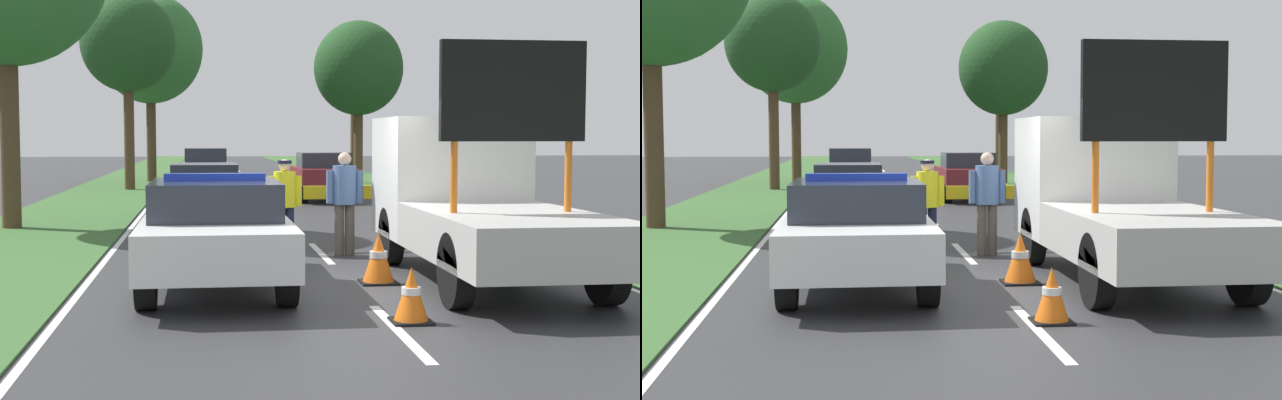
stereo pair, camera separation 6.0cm
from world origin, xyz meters
TOP-DOWN VIEW (x-y plane):
  - ground_plane at (0.00, 0.00)m, footprint 160.00×160.00m
  - lane_markings at (0.00, 17.14)m, footprint 7.36×69.16m
  - grass_verge_left at (-5.42, 20.00)m, footprint 3.38×120.00m
  - grass_verge_right at (5.42, 20.00)m, footprint 3.38×120.00m
  - police_car at (-1.86, -0.10)m, footprint 1.91×4.86m
  - work_truck at (1.86, 0.53)m, footprint 2.10×5.86m
  - road_barrier at (0.27, 3.59)m, footprint 3.23×0.08m
  - police_officer at (-0.63, 3.15)m, footprint 0.59×0.38m
  - pedestrian_civilian at (0.37, 2.89)m, footprint 0.63×0.40m
  - traffic_cone_near_police at (-1.69, 4.11)m, footprint 0.50×0.50m
  - traffic_cone_centre_front at (-2.82, 2.60)m, footprint 0.46×0.46m
  - traffic_cone_near_truck at (0.38, -0.05)m, footprint 0.51×0.51m
  - traffic_cone_behind_barrier at (0.23, -2.67)m, footprint 0.44×0.44m
  - queued_car_hatch_blue at (-2.00, 9.05)m, footprint 1.73×4.34m
  - queued_car_wagon_maroon at (1.76, 16.05)m, footprint 1.77×3.97m
  - queued_car_van_white at (-1.95, 22.47)m, footprint 1.76×4.46m
  - queued_car_sedan_silver at (-1.93, 28.13)m, footprint 1.84×4.35m
  - roadside_tree_near_right at (6.18, 36.37)m, footprint 3.30×3.30m
  - roadside_tree_mid_left at (4.58, 25.75)m, footprint 3.83×3.83m
  - roadside_tree_mid_right at (-4.81, 22.32)m, footprint 3.54×3.54m
  - roadside_tree_far_left at (-4.34, 28.36)m, footprint 4.63×4.63m

SIDE VIEW (x-z plane):
  - ground_plane at x=0.00m, z-range 0.00..0.00m
  - lane_markings at x=0.00m, z-range 0.00..0.01m
  - grass_verge_left at x=-5.42m, z-range 0.00..0.03m
  - grass_verge_right at x=5.42m, z-range 0.00..0.03m
  - traffic_cone_behind_barrier at x=0.23m, z-range 0.00..0.61m
  - traffic_cone_centre_front at x=-2.82m, z-range 0.00..0.63m
  - traffic_cone_near_police at x=-1.69m, z-range 0.00..0.68m
  - traffic_cone_near_truck at x=0.38m, z-range 0.00..0.70m
  - queued_car_hatch_blue at x=-2.00m, z-range 0.04..1.44m
  - queued_car_sedan_silver at x=-1.93m, z-range 0.04..1.48m
  - police_car at x=-1.86m, z-range 0.01..1.55m
  - queued_car_wagon_maroon at x=1.76m, z-range 0.04..1.57m
  - queued_car_van_white at x=-1.95m, z-range 0.03..1.61m
  - road_barrier at x=0.27m, z-range 0.39..1.54m
  - police_officer at x=-0.63m, z-range 0.16..1.80m
  - pedestrian_civilian at x=0.37m, z-range 0.15..1.92m
  - work_truck at x=1.86m, z-range -0.47..2.76m
  - roadside_tree_mid_left at x=4.58m, z-range 1.44..8.41m
  - roadside_tree_mid_right at x=-4.81m, z-range 1.81..9.24m
  - roadside_tree_near_right at x=6.18m, z-range 1.91..9.32m
  - roadside_tree_far_left at x=-4.34m, z-range 1.72..10.08m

